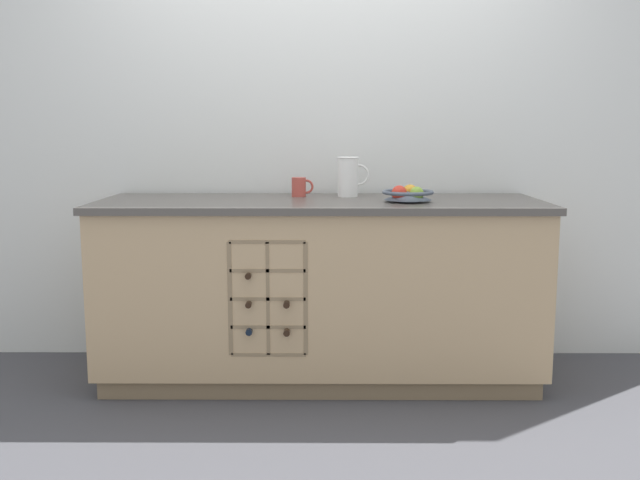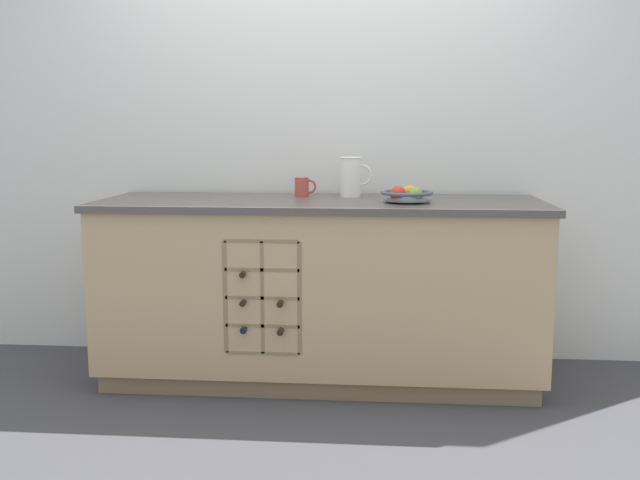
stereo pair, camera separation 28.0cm
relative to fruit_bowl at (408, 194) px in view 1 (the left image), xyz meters
The scene contains 6 objects.
ground_plane 1.05m from the fruit_bowl, 168.78° to the left, with size 14.00×14.00×0.00m, color #424247.
back_wall 0.74m from the fruit_bowl, 129.97° to the left, with size 4.56×0.06×2.55m, color silver.
kitchen_island 0.65m from the fruit_bowl, 169.16° to the left, with size 2.20×0.77×0.91m.
fruit_bowl is the anchor object (origin of this frame).
white_pitcher 0.39m from the fruit_bowl, 136.16° to the left, with size 0.17×0.11×0.21m.
ceramic_mug 0.60m from the fruit_bowl, 153.17° to the left, with size 0.11×0.07×0.10m.
Camera 1 is at (0.02, -3.52, 1.26)m, focal length 40.00 mm.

